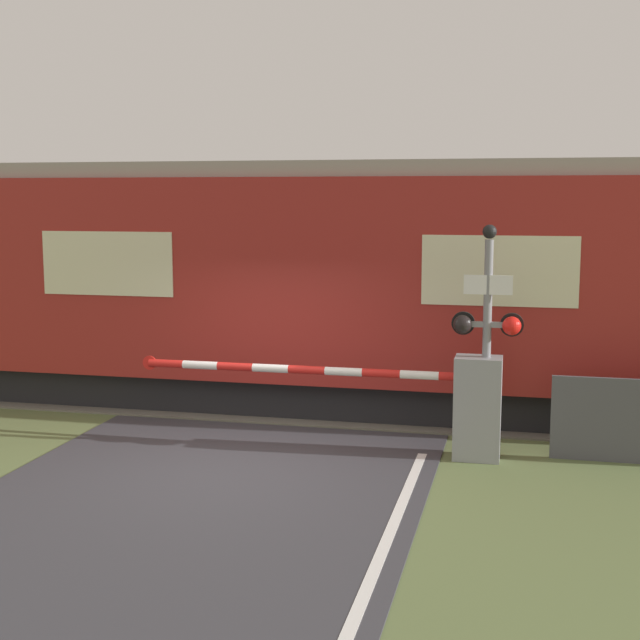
% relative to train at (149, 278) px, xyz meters
% --- Properties ---
extents(ground_plane, '(80.00, 80.00, 0.00)m').
position_rel_train_xyz_m(ground_plane, '(2.72, -3.67, -2.00)').
color(ground_plane, '#5B6B3D').
extents(track_bed, '(36.00, 3.20, 0.13)m').
position_rel_train_xyz_m(track_bed, '(2.72, 0.00, -1.98)').
color(track_bed, '#666056').
rests_on(track_bed, ground_plane).
extents(train, '(21.54, 3.04, 3.92)m').
position_rel_train_xyz_m(train, '(0.00, 0.00, 0.00)').
color(train, black).
rests_on(train, ground_plane).
extents(crossing_barrier, '(4.97, 0.44, 1.35)m').
position_rel_train_xyz_m(crossing_barrier, '(5.42, -2.64, -1.27)').
color(crossing_barrier, gray).
rests_on(crossing_barrier, ground_plane).
extents(signal_post, '(0.92, 0.26, 3.05)m').
position_rel_train_xyz_m(signal_post, '(5.82, -2.63, -0.27)').
color(signal_post, gray).
rests_on(signal_post, ground_plane).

